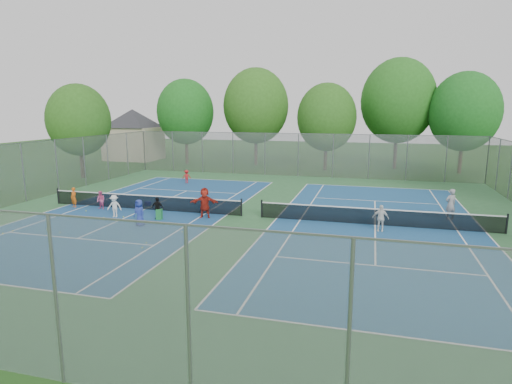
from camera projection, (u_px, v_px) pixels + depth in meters
ground at (252, 217)px, 25.06m from camera, size 120.00×120.00×0.00m
court_pad at (252, 217)px, 25.06m from camera, size 32.00×32.00×0.01m
court_left at (145, 209)px, 26.86m from camera, size 10.97×23.77×0.01m
court_right at (375, 225)px, 23.26m from camera, size 10.97×23.77×0.01m
net_left at (144, 203)px, 26.78m from camera, size 12.87×0.10×0.91m
net_right at (376, 217)px, 23.17m from camera, size 12.87×0.10×0.91m
fence_north at (298, 155)px, 39.84m from camera, size 32.00×0.10×4.00m
fence_south at (56, 301)px, 9.53m from camera, size 32.00×0.10×4.00m
fence_west at (23, 173)px, 28.80m from camera, size 0.10×32.00×4.00m
house at (133, 126)px, 52.66m from camera, size 11.03×11.03×7.30m
tree_nw at (185, 112)px, 48.38m from camera, size 6.40×6.40×9.58m
tree_nl at (256, 106)px, 47.15m from camera, size 7.20×7.20×10.69m
tree_nc at (327, 117)px, 43.41m from camera, size 6.00×6.00×8.85m
tree_nr at (398, 101)px, 44.13m from camera, size 7.60×7.60×11.42m
tree_ne at (465, 112)px, 40.90m from camera, size 6.60×6.60×9.77m
tree_side_w at (79, 120)px, 38.43m from camera, size 5.60×5.60×8.47m
ball_crate at (148, 204)px, 28.02m from camera, size 0.39×0.39×0.26m
ball_hopper at (159, 214)px, 24.38m from camera, size 0.35×0.35×0.61m
student_a at (74, 197)px, 27.38m from camera, size 0.54×0.44×1.30m
student_b at (101, 200)px, 26.88m from camera, size 0.65×0.56×1.17m
student_c at (114, 206)px, 24.85m from camera, size 0.92×0.62×1.32m
student_d at (157, 208)px, 24.43m from camera, size 0.77×0.36×1.29m
student_e at (139, 213)px, 22.97m from camera, size 0.82×0.65×1.47m
student_f at (205, 203)px, 24.70m from camera, size 1.72×0.84×1.77m
child_far_baseline at (187, 177)px, 36.31m from camera, size 0.84×0.66×1.14m
instructor at (451, 204)px, 24.26m from camera, size 0.78×0.69×1.80m
teen_court_b at (381, 218)px, 22.01m from camera, size 0.84×0.40×1.39m
tennis_ball_0 at (104, 218)px, 24.68m from camera, size 0.07×0.07×0.07m
tennis_ball_1 at (182, 232)px, 21.80m from camera, size 0.07×0.07×0.07m
tennis_ball_2 at (123, 217)px, 24.86m from camera, size 0.07×0.07×0.07m
tennis_ball_3 at (189, 225)px, 23.26m from camera, size 0.07×0.07×0.07m
tennis_ball_4 at (3, 234)px, 21.56m from camera, size 0.07×0.07×0.07m
tennis_ball_5 at (86, 211)px, 26.31m from camera, size 0.07×0.07×0.07m
tennis_ball_6 at (146, 243)px, 20.05m from camera, size 0.07×0.07×0.07m
tennis_ball_7 at (142, 248)px, 19.33m from camera, size 0.07×0.07×0.07m
tennis_ball_8 at (13, 231)px, 21.99m from camera, size 0.07×0.07×0.07m
tennis_ball_9 at (47, 230)px, 22.30m from camera, size 0.07×0.07×0.07m
tennis_ball_10 at (137, 219)px, 24.45m from camera, size 0.07×0.07×0.07m
tennis_ball_11 at (60, 233)px, 21.70m from camera, size 0.07×0.07×0.07m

